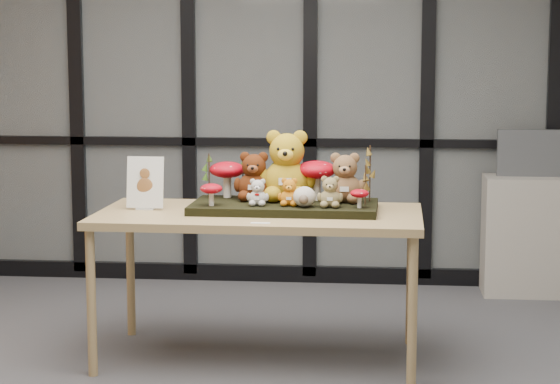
# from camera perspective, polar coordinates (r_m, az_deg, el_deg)

# --- Properties ---
(room_shell) EXTENTS (5.00, 5.00, 5.00)m
(room_shell) POSITION_cam_1_polar(r_m,az_deg,el_deg) (5.03, -5.31, 7.44)
(room_shell) COLOR #ACA9A2
(room_shell) RESTS_ON floor
(glass_partition) EXTENTS (4.90, 0.06, 2.78)m
(glass_partition) POSITION_cam_1_polar(r_m,az_deg,el_deg) (7.48, -1.75, 5.64)
(glass_partition) COLOR #2D383F
(glass_partition) RESTS_ON floor
(display_table) EXTENTS (1.80, 0.93, 0.84)m
(display_table) POSITION_cam_1_polar(r_m,az_deg,el_deg) (5.60, -1.18, -1.79)
(display_table) COLOR tan
(display_table) RESTS_ON floor
(diorama_tray) EXTENTS (1.04, 0.54, 0.04)m
(diorama_tray) POSITION_cam_1_polar(r_m,az_deg,el_deg) (5.64, 0.26, -0.84)
(diorama_tray) COLOR black
(diorama_tray) RESTS_ON display_table
(bear_pooh_yellow) EXTENTS (0.34, 0.31, 0.44)m
(bear_pooh_yellow) POSITION_cam_1_polar(r_m,az_deg,el_deg) (5.71, 0.39, 1.71)
(bear_pooh_yellow) COLOR #B38C18
(bear_pooh_yellow) RESTS_ON diorama_tray
(bear_brown_medium) EXTENTS (0.23, 0.21, 0.30)m
(bear_brown_medium) POSITION_cam_1_polar(r_m,az_deg,el_deg) (5.72, -1.47, 1.04)
(bear_brown_medium) COLOR #4C1E0A
(bear_brown_medium) RESTS_ON diorama_tray
(bear_tan_back) EXTENTS (0.24, 0.22, 0.30)m
(bear_tan_back) POSITION_cam_1_polar(r_m,az_deg,el_deg) (5.65, 3.67, 0.96)
(bear_tan_back) COLOR brown
(bear_tan_back) RESTS_ON diorama_tray
(bear_small_yellow) EXTENTS (0.13, 0.12, 0.17)m
(bear_small_yellow) POSITION_cam_1_polar(r_m,az_deg,el_deg) (5.52, 0.53, 0.09)
(bear_small_yellow) COLOR orange
(bear_small_yellow) RESTS_ON diorama_tray
(bear_white_bow) EXTENTS (0.13, 0.11, 0.16)m
(bear_white_bow) POSITION_cam_1_polar(r_m,az_deg,el_deg) (5.53, -1.26, 0.07)
(bear_white_bow) COLOR beige
(bear_white_bow) RESTS_ON diorama_tray
(bear_beige_small) EXTENTS (0.15, 0.13, 0.19)m
(bear_beige_small) POSITION_cam_1_polar(r_m,az_deg,el_deg) (5.47, 2.84, 0.11)
(bear_beige_small) COLOR olive
(bear_beige_small) RESTS_ON diorama_tray
(plush_cream_hedgehog) EXTENTS (0.10, 0.09, 0.12)m
(plush_cream_hedgehog) POSITION_cam_1_polar(r_m,az_deg,el_deg) (5.48, 1.38, -0.21)
(plush_cream_hedgehog) COLOR beige
(plush_cream_hedgehog) RESTS_ON diorama_tray
(mushroom_back_left) EXTENTS (0.21, 0.21, 0.23)m
(mushroom_back_left) POSITION_cam_1_polar(r_m,az_deg,el_deg) (5.83, -2.99, 0.81)
(mushroom_back_left) COLOR #A20512
(mushroom_back_left) RESTS_ON diorama_tray
(mushroom_back_right) EXTENTS (0.22, 0.22, 0.25)m
(mushroom_back_right) POSITION_cam_1_polar(r_m,az_deg,el_deg) (5.72, 2.07, 0.77)
(mushroom_back_right) COLOR #A20512
(mushroom_back_right) RESTS_ON diorama_tray
(mushroom_front_left) EXTENTS (0.12, 0.12, 0.13)m
(mushroom_front_left) POSITION_cam_1_polar(r_m,az_deg,el_deg) (5.53, -3.88, -0.09)
(mushroom_front_left) COLOR #A20512
(mushroom_front_left) RESTS_ON diorama_tray
(mushroom_front_right) EXTENTS (0.10, 0.10, 0.11)m
(mushroom_front_right) POSITION_cam_1_polar(r_m,az_deg,el_deg) (5.46, 4.49, -0.31)
(mushroom_front_right) COLOR #A20512
(mushroom_front_right) RESTS_ON diorama_tray
(sprig_green_far_left) EXTENTS (0.05, 0.05, 0.26)m
(sprig_green_far_left) POSITION_cam_1_polar(r_m,az_deg,el_deg) (5.81, -4.01, 0.92)
(sprig_green_far_left) COLOR #1F3D0D
(sprig_green_far_left) RESTS_ON diorama_tray
(sprig_green_mid_left) EXTENTS (0.05, 0.05, 0.23)m
(sprig_green_mid_left) POSITION_cam_1_polar(r_m,az_deg,el_deg) (5.84, -2.10, 0.83)
(sprig_green_mid_left) COLOR #1F3D0D
(sprig_green_mid_left) RESTS_ON diorama_tray
(sprig_dry_far_right) EXTENTS (0.05, 0.05, 0.32)m
(sprig_dry_far_right) POSITION_cam_1_polar(r_m,az_deg,el_deg) (5.69, 5.08, 1.05)
(sprig_dry_far_right) COLOR brown
(sprig_dry_far_right) RESTS_ON diorama_tray
(sprig_dry_mid_right) EXTENTS (0.05, 0.05, 0.22)m
(sprig_dry_mid_right) POSITION_cam_1_polar(r_m,az_deg,el_deg) (5.56, 4.82, 0.40)
(sprig_dry_mid_right) COLOR brown
(sprig_dry_mid_right) RESTS_ON diorama_tray
(sprig_green_centre) EXTENTS (0.05, 0.05, 0.20)m
(sprig_green_centre) POSITION_cam_1_polar(r_m,az_deg,el_deg) (5.83, -0.37, 0.68)
(sprig_green_centre) COLOR #1F3D0D
(sprig_green_centre) RESTS_ON diorama_tray
(sign_holder) EXTENTS (0.21, 0.06, 0.30)m
(sign_holder) POSITION_cam_1_polar(r_m,az_deg,el_deg) (5.71, -7.60, 0.39)
(sign_holder) COLOR silver
(sign_holder) RESTS_ON display_table
(label_card) EXTENTS (0.10, 0.03, 0.00)m
(label_card) POSITION_cam_1_polar(r_m,az_deg,el_deg) (5.23, -1.11, -1.76)
(label_card) COLOR white
(label_card) RESTS_ON display_table
(cabinet) EXTENTS (0.63, 0.37, 0.84)m
(cabinet) POSITION_cam_1_polar(r_m,az_deg,el_deg) (7.39, 13.80, -2.40)
(cabinet) COLOR #A9A397
(cabinet) RESTS_ON floor
(monitor) EXTENTS (0.47, 0.05, 0.33)m
(monitor) POSITION_cam_1_polar(r_m,az_deg,el_deg) (7.32, 13.93, 2.14)
(monitor) COLOR #505358
(monitor) RESTS_ON cabinet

